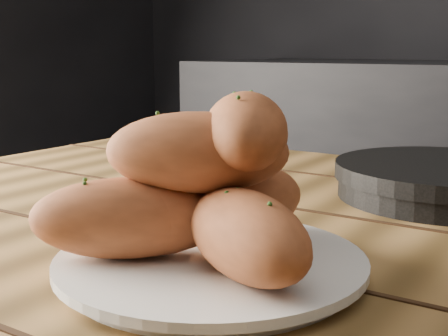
% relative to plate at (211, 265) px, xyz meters
% --- Properties ---
extents(plate, '(0.26, 0.26, 0.02)m').
position_rel_plate_xyz_m(plate, '(0.00, 0.00, 0.00)').
color(plate, white).
rests_on(plate, table).
extents(bread_rolls, '(0.28, 0.25, 0.14)m').
position_rel_plate_xyz_m(bread_rolls, '(-0.01, -0.00, 0.06)').
color(bread_rolls, '#B25A31').
rests_on(bread_rolls, plate).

